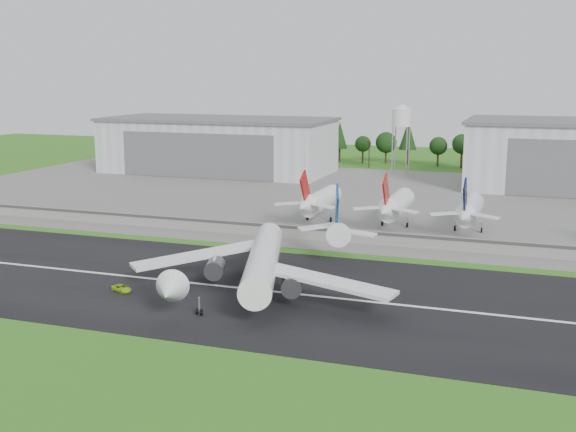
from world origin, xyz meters
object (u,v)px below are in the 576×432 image
at_px(parked_jet_red_b, 394,205).
at_px(parked_jet_red_a, 318,201).
at_px(parked_jet_navy, 469,211).
at_px(ground_vehicle, 122,288).
at_px(main_airliner, 262,267).

bearing_deg(parked_jet_red_b, parked_jet_red_a, -179.97).
bearing_deg(parked_jet_navy, parked_jet_red_a, 179.98).
xyz_separation_m(ground_vehicle, parked_jet_red_b, (38.53, 76.29, 5.53)).
bearing_deg(ground_vehicle, parked_jet_red_a, 10.93).
relative_size(parked_jet_red_a, parked_jet_navy, 1.00).
height_order(main_airliner, ground_vehicle, main_airliner).
bearing_deg(ground_vehicle, main_airliner, -46.96).
bearing_deg(parked_jet_red_b, main_airliner, -100.77).
bearing_deg(parked_jet_red_b, ground_vehicle, -116.79).
xyz_separation_m(main_airliner, parked_jet_red_b, (12.74, 66.99, 1.37)).
height_order(main_airliner, parked_jet_red_a, main_airliner).
xyz_separation_m(parked_jet_red_a, parked_jet_navy, (41.85, -0.01, -0.08)).
bearing_deg(main_airliner, ground_vehicle, 2.25).
bearing_deg(main_airliner, parked_jet_red_b, -118.36).
distance_m(ground_vehicle, parked_jet_navy, 96.23).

